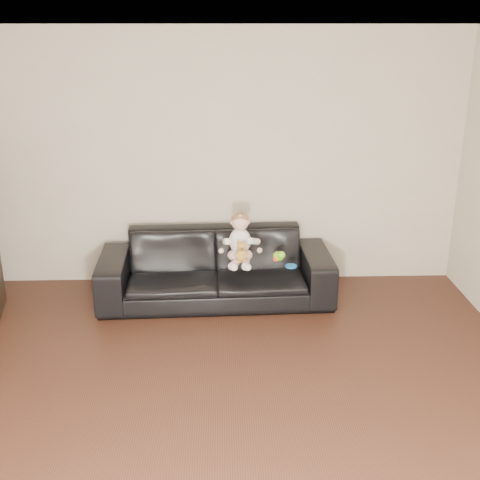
{
  "coord_description": "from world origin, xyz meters",
  "views": [
    {
      "loc": [
        0.05,
        -3.25,
        2.6
      ],
      "look_at": [
        0.21,
        2.14,
        0.66
      ],
      "focal_mm": 45.0,
      "sensor_mm": 36.0,
      "label": 1
    }
  ],
  "objects_px": {
    "sofa": "(216,267)",
    "toy_blue_disc": "(291,266)",
    "baby": "(240,241)",
    "toy_rattle": "(276,259)",
    "teddy_bear": "(242,252)",
    "toy_green": "(278,256)"
  },
  "relations": [
    {
      "from": "baby",
      "to": "teddy_bear",
      "type": "relative_size",
      "value": 2.39
    },
    {
      "from": "sofa",
      "to": "toy_blue_disc",
      "type": "height_order",
      "value": "sofa"
    },
    {
      "from": "sofa",
      "to": "toy_green",
      "type": "xyz_separation_m",
      "value": [
        0.61,
        -0.1,
        0.15
      ]
    },
    {
      "from": "sofa",
      "to": "toy_green",
      "type": "height_order",
      "value": "sofa"
    },
    {
      "from": "toy_rattle",
      "to": "toy_blue_disc",
      "type": "relative_size",
      "value": 0.54
    },
    {
      "from": "baby",
      "to": "toy_rattle",
      "type": "height_order",
      "value": "baby"
    },
    {
      "from": "teddy_bear",
      "to": "sofa",
      "type": "bearing_deg",
      "value": 142.7
    },
    {
      "from": "toy_blue_disc",
      "to": "toy_green",
      "type": "bearing_deg",
      "value": 122.4
    },
    {
      "from": "sofa",
      "to": "toy_blue_disc",
      "type": "bearing_deg",
      "value": -22.4
    },
    {
      "from": "teddy_bear",
      "to": "toy_blue_disc",
      "type": "height_order",
      "value": "teddy_bear"
    },
    {
      "from": "baby",
      "to": "toy_rattle",
      "type": "xyz_separation_m",
      "value": [
        0.35,
        -0.01,
        -0.18
      ]
    },
    {
      "from": "baby",
      "to": "teddy_bear",
      "type": "bearing_deg",
      "value": -74.12
    },
    {
      "from": "toy_rattle",
      "to": "baby",
      "type": "bearing_deg",
      "value": 177.96
    },
    {
      "from": "sofa",
      "to": "toy_blue_disc",
      "type": "xyz_separation_m",
      "value": [
        0.72,
        -0.26,
        0.11
      ]
    },
    {
      "from": "teddy_bear",
      "to": "toy_green",
      "type": "relative_size",
      "value": 1.53
    },
    {
      "from": "teddy_bear",
      "to": "toy_green",
      "type": "distance_m",
      "value": 0.42
    },
    {
      "from": "baby",
      "to": "toy_blue_disc",
      "type": "distance_m",
      "value": 0.54
    },
    {
      "from": "teddy_bear",
      "to": "toy_blue_disc",
      "type": "relative_size",
      "value": 1.84
    },
    {
      "from": "baby",
      "to": "toy_rattle",
      "type": "bearing_deg",
      "value": 9.95
    },
    {
      "from": "toy_rattle",
      "to": "toy_green",
      "type": "bearing_deg",
      "value": 52.34
    },
    {
      "from": "baby",
      "to": "toy_green",
      "type": "relative_size",
      "value": 3.67
    },
    {
      "from": "sofa",
      "to": "toy_green",
      "type": "bearing_deg",
      "value": -11.37
    }
  ]
}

